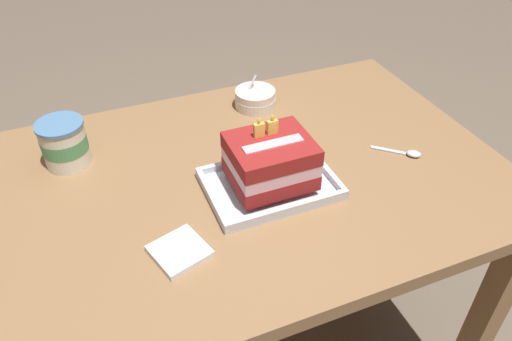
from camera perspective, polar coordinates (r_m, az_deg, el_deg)
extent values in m
cube|color=olive|center=(1.13, -1.55, -1.18)|extent=(1.21, 0.80, 0.04)
cube|color=olive|center=(1.45, 25.30, -14.73)|extent=(0.06, 0.06, 0.68)
cube|color=olive|center=(1.60, -24.71, -8.45)|extent=(0.06, 0.06, 0.68)
cube|color=olive|center=(1.79, 11.09, 0.65)|extent=(0.06, 0.06, 0.68)
cube|color=silver|center=(1.08, 1.62, -1.83)|extent=(0.28, 0.20, 0.01)
cube|color=silver|center=(1.01, 3.77, -4.50)|extent=(0.28, 0.01, 0.02)
cube|color=silver|center=(1.14, -0.24, 1.46)|extent=(0.28, 0.01, 0.02)
cube|color=silver|center=(1.04, -5.16, -3.12)|extent=(0.01, 0.18, 0.02)
cube|color=silver|center=(1.13, 7.91, 0.33)|extent=(0.01, 0.18, 0.02)
cube|color=maroon|center=(1.06, 1.66, -0.27)|extent=(0.17, 0.15, 0.04)
cube|color=beige|center=(1.04, 1.69, 1.12)|extent=(0.17, 0.15, 0.03)
cube|color=maroon|center=(1.02, 1.73, 2.56)|extent=(0.17, 0.15, 0.04)
cube|color=beige|center=(1.00, 2.00, 3.11)|extent=(0.13, 0.03, 0.00)
cube|color=#EFC64C|center=(1.02, 0.36, 4.73)|extent=(0.02, 0.01, 0.03)
ellipsoid|color=yellow|center=(1.01, 0.36, 5.73)|extent=(0.01, 0.01, 0.01)
cube|color=#EFC64C|center=(1.03, 1.91, 5.08)|extent=(0.02, 0.01, 0.03)
ellipsoid|color=yellow|center=(1.02, 1.93, 6.08)|extent=(0.01, 0.01, 0.01)
cylinder|color=silver|center=(1.36, -0.09, 7.98)|extent=(0.11, 0.11, 0.03)
cylinder|color=silver|center=(1.35, -0.09, 8.74)|extent=(0.11, 0.11, 0.03)
cylinder|color=silver|center=(1.35, -0.59, 9.89)|extent=(0.04, 0.02, 0.05)
cylinder|color=silver|center=(1.21, -21.34, 2.79)|extent=(0.10, 0.10, 0.10)
cylinder|color=#4C935B|center=(1.21, -21.39, 2.98)|extent=(0.10, 0.10, 0.04)
cylinder|color=#527EAA|center=(1.18, -21.95, 4.96)|extent=(0.11, 0.11, 0.01)
ellipsoid|color=silver|center=(1.23, 17.85, 1.87)|extent=(0.04, 0.04, 0.01)
cube|color=silver|center=(1.24, 15.10, 2.29)|extent=(0.07, 0.06, 0.00)
cube|color=white|center=(0.95, -8.86, -9.27)|extent=(0.12, 0.12, 0.01)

